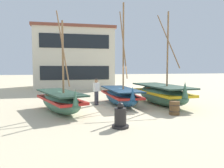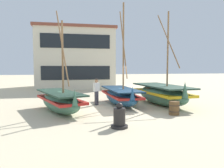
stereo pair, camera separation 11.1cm
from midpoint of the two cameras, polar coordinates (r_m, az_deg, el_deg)
The scene contains 8 objects.
ground_plane at distance 12.14m, azimuth 1.23°, elevation -6.97°, with size 120.00×120.00×0.00m, color beige.
fishing_boat_near_left at distance 14.10m, azimuth 13.44°, elevation -2.60°, with size 2.41×5.15×5.83m.
fishing_boat_centre_large at distance 11.78m, azimuth -13.49°, elevation -4.39°, with size 2.87×4.60×5.42m.
fishing_boat_far_right at distance 13.72m, azimuth 2.55°, elevation -3.09°, with size 1.81×4.79×6.29m.
fisherman_by_hull at distance 13.60m, azimuth -3.95°, elevation -2.17°, with size 0.42×0.35×1.68m.
capstan_winch at distance 8.60m, azimuth 2.37°, elevation -9.05°, with size 0.69×0.69×1.01m.
wooden_barrel at distance 11.31m, azimuth 16.61°, elevation -6.21°, with size 0.56×0.56×0.70m.
harbor_building_main at distance 26.15m, azimuth -9.75°, elevation 6.78°, with size 8.89×7.03×6.93m.
Camera 2 is at (-2.61, -11.60, 2.42)m, focal length 34.07 mm.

